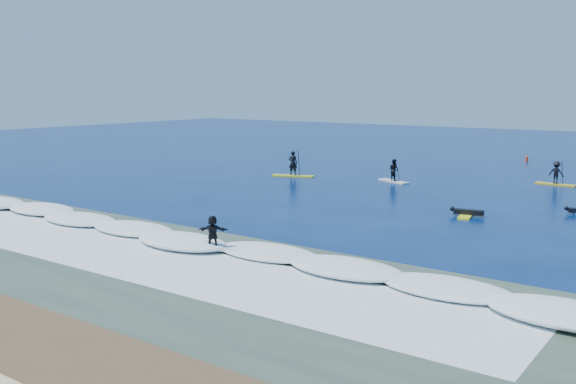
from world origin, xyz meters
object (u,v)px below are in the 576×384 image
Objects in this scene: sup_paddler_center at (394,172)px; marker_buoy at (527,158)px; sup_paddler_left at (293,167)px; prone_paddler_near at (467,213)px; sup_paddler_right at (556,174)px; wave_surfer at (213,234)px.

marker_buoy is at bearing 101.42° from sup_paddler_center.
sup_paddler_left reaches higher than sup_paddler_center.
sup_paddler_left reaches higher than marker_buoy.
sup_paddler_left is at bearing 55.29° from prone_paddler_near.
sup_paddler_center is at bearing -102.05° from marker_buoy.
prone_paddler_near is (-1.14, -14.77, -0.61)m from sup_paddler_right.
sup_paddler_left is at bearing 87.41° from wave_surfer.
sup_paddler_right reaches higher than marker_buoy.
sup_paddler_center is 11.56m from sup_paddler_right.
marker_buoy is (1.06, 43.10, -0.56)m from wave_surfer.
marker_buoy is at bearing 58.89° from wave_surfer.
marker_buoy reaches higher than prone_paddler_near.
sup_paddler_right is (10.21, 5.42, 0.03)m from sup_paddler_center.
sup_paddler_center reaches higher than wave_surfer.
wave_surfer is at bearing -81.85° from sup_paddler_left.
wave_surfer is at bearing 146.08° from prone_paddler_near.
sup_paddler_center and sup_paddler_right have the same top height.
sup_paddler_right is 29.67m from wave_surfer.
sup_paddler_left reaches higher than prone_paddler_near.
sup_paddler_left is 19.49m from sup_paddler_right.
sup_paddler_left is 1.20× the size of sup_paddler_right.
sup_paddler_center is 1.38× the size of wave_surfer.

